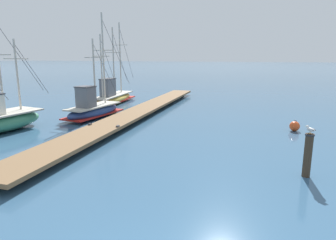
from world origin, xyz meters
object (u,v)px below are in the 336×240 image
at_px(fishing_boat_1, 0,119).
at_px(perched_seagull, 311,129).
at_px(fishing_boat_0, 113,96).
at_px(mooring_piling, 308,154).
at_px(mooring_buoy, 295,126).
at_px(fishing_boat_3, 93,109).

relative_size(fishing_boat_1, perched_seagull, 19.99).
bearing_deg(fishing_boat_1, fishing_boat_0, 83.86).
xyz_separation_m(mooring_piling, perched_seagull, (0.00, -0.00, 0.86)).
bearing_deg(fishing_boat_0, mooring_buoy, -20.94).
bearing_deg(mooring_buoy, mooring_piling, -91.31).
height_order(mooring_piling, perched_seagull, perched_seagull).
relative_size(mooring_piling, perched_seagull, 4.88).
bearing_deg(mooring_piling, mooring_buoy, 88.69).
bearing_deg(fishing_boat_3, perched_seagull, -27.31).
bearing_deg(fishing_boat_0, perched_seagull, -40.82).
relative_size(fishing_boat_1, mooring_buoy, 9.99).
bearing_deg(fishing_boat_1, perched_seagull, -5.94).
height_order(fishing_boat_0, mooring_piling, fishing_boat_0).
bearing_deg(mooring_buoy, fishing_boat_0, 159.06).
height_order(fishing_boat_3, perched_seagull, fishing_boat_3).
xyz_separation_m(fishing_boat_0, fishing_boat_1, (-1.11, -10.32, 0.08)).
distance_m(perched_seagull, mooring_buoy, 6.70).
bearing_deg(fishing_boat_0, mooring_piling, -40.82).
height_order(fishing_boat_0, fishing_boat_1, fishing_boat_0).
height_order(fishing_boat_0, fishing_boat_3, fishing_boat_0).
height_order(fishing_boat_3, mooring_piling, fishing_boat_3).
xyz_separation_m(fishing_boat_1, mooring_piling, (14.84, -1.54, 0.09)).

